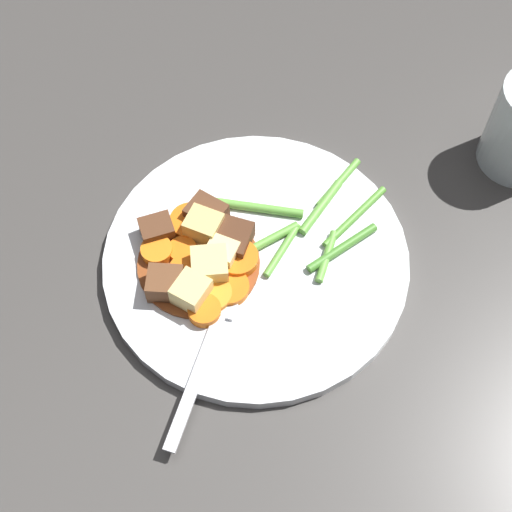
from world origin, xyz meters
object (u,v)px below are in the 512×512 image
object	(u,v)px
carrot_slice_2	(229,287)
carrot_slice_4	(190,222)
carrot_slice_6	(212,294)
meat_chunk_1	(157,230)
meat_chunk_0	(165,282)
fork	(211,340)
carrot_slice_5	(157,252)
meat_chunk_3	(206,214)
carrot_slice_1	(184,270)
carrot_slice_3	(183,251)
meat_chunk_2	(233,240)
potato_chunk_2	(204,227)
carrot_slice_7	(240,264)
potato_chunk_0	(209,265)
potato_chunk_1	(191,292)
potato_chunk_3	(222,254)
dinner_plate	(256,260)
carrot_slice_0	(204,311)

from	to	relation	value
carrot_slice_2	carrot_slice_4	distance (m)	0.07
carrot_slice_6	meat_chunk_1	size ratio (longest dim) A/B	1.22
meat_chunk_0	fork	bearing A→B (deg)	105.81
carrot_slice_5	meat_chunk_3	bearing A→B (deg)	-162.52
meat_chunk_0	meat_chunk_3	distance (m)	0.08
carrot_slice_1	carrot_slice_3	xyz separation A→B (m)	(-0.01, -0.02, -0.00)
meat_chunk_2	fork	size ratio (longest dim) A/B	0.24
potato_chunk_2	fork	distance (m)	0.10
meat_chunk_0	carrot_slice_7	bearing A→B (deg)	174.30
carrot_slice_4	carrot_slice_6	xyz separation A→B (m)	(0.01, 0.07, -0.00)
carrot_slice_5	meat_chunk_3	world-z (taller)	meat_chunk_3
carrot_slice_1	meat_chunk_2	world-z (taller)	meat_chunk_2
carrot_slice_6	fork	xyz separation A→B (m)	(0.02, 0.04, -0.00)
carrot_slice_2	potato_chunk_0	bearing A→B (deg)	-68.42
potato_chunk_1	potato_chunk_2	size ratio (longest dim) A/B	0.94
carrot_slice_3	potato_chunk_3	bearing A→B (deg)	145.60
carrot_slice_3	carrot_slice_7	xyz separation A→B (m)	(-0.04, 0.03, 0.00)
carrot_slice_7	potato_chunk_1	size ratio (longest dim) A/B	1.26
potato_chunk_0	fork	world-z (taller)	potato_chunk_0
carrot_slice_4	meat_chunk_3	bearing A→B (deg)	178.90
carrot_slice_5	carrot_slice_6	size ratio (longest dim) A/B	0.80
carrot_slice_5	meat_chunk_1	xyz separation A→B (m)	(-0.01, -0.02, 0.00)
dinner_plate	meat_chunk_3	xyz separation A→B (m)	(0.02, -0.05, 0.02)
carrot_slice_5	carrot_slice_7	size ratio (longest dim) A/B	0.78
potato_chunk_0	potato_chunk_3	bearing A→B (deg)	-154.99
dinner_plate	fork	distance (m)	0.09
carrot_slice_0	potato_chunk_2	distance (m)	0.08
carrot_slice_2	potato_chunk_0	size ratio (longest dim) A/B	1.13
potato_chunk_1	carrot_slice_5	bearing A→B (deg)	-76.79
carrot_slice_2	meat_chunk_2	bearing A→B (deg)	-117.49
meat_chunk_2	carrot_slice_1	bearing A→B (deg)	9.05
carrot_slice_3	meat_chunk_0	bearing A→B (deg)	45.84
meat_chunk_3	fork	distance (m)	0.12
carrot_slice_1	potato_chunk_0	size ratio (longest dim) A/B	0.81
dinner_plate	carrot_slice_0	distance (m)	0.07
carrot_slice_7	meat_chunk_2	bearing A→B (deg)	-97.75
carrot_slice_3	potato_chunk_0	size ratio (longest dim) A/B	0.83
carrot_slice_7	meat_chunk_2	size ratio (longest dim) A/B	1.03
carrot_slice_7	meat_chunk_2	world-z (taller)	meat_chunk_2
potato_chunk_3	meat_chunk_0	world-z (taller)	same
dinner_plate	potato_chunk_2	bearing A→B (deg)	-49.28
carrot_slice_0	meat_chunk_0	distance (m)	0.04
dinner_plate	carrot_slice_6	distance (m)	0.05
carrot_slice_1	carrot_slice_4	world-z (taller)	same
potato_chunk_1	carrot_slice_0	bearing A→B (deg)	105.31
potato_chunk_3	carrot_slice_3	bearing A→B (deg)	-34.40
carrot_slice_5	potato_chunk_0	xyz separation A→B (m)	(-0.03, 0.03, 0.01)
carrot_slice_1	potato_chunk_2	bearing A→B (deg)	-136.69
carrot_slice_4	fork	xyz separation A→B (m)	(0.02, 0.11, -0.00)
carrot_slice_5	fork	size ratio (longest dim) A/B	0.19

